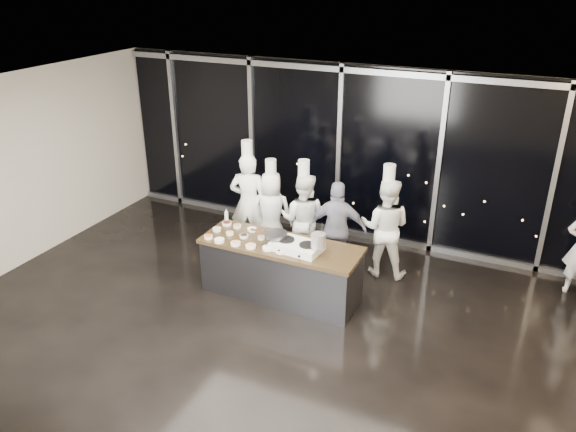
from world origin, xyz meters
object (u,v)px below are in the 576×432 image
object	(u,v)px
chef_left	(271,212)
chef_right	(385,227)
frying_pan	(276,234)
chef_center	(303,219)
demo_counter	(281,269)
guest	(337,229)
stove	(297,246)
stock_pot	(318,241)
chef_far_left	(249,202)

from	to	relation	value
chef_left	chef_right	distance (m)	2.03
frying_pan	chef_center	xyz separation A→B (m)	(-0.06, 1.18, -0.24)
demo_counter	chef_right	xyz separation A→B (m)	(1.25, 1.33, 0.40)
frying_pan	chef_left	bearing A→B (deg)	123.85
frying_pan	guest	world-z (taller)	guest
stove	chef_center	bearing A→B (deg)	114.11
stock_pot	chef_left	bearing A→B (deg)	135.94
stove	guest	distance (m)	1.11
demo_counter	chef_far_left	world-z (taller)	chef_far_left
stock_pot	guest	xyz separation A→B (m)	(-0.10, 1.11, -0.33)
demo_counter	stove	size ratio (longest dim) A/B	3.23
frying_pan	chef_far_left	xyz separation A→B (m)	(-1.12, 1.23, -0.14)
chef_center	chef_right	xyz separation A→B (m)	(1.36, 0.21, 0.03)
frying_pan	chef_right	size ratio (longest dim) A/B	0.32
guest	chef_far_left	bearing A→B (deg)	-18.64
frying_pan	demo_counter	bearing A→B (deg)	51.85
chef_right	chef_far_left	bearing A→B (deg)	-2.61
stock_pot	chef_left	world-z (taller)	chef_left
demo_counter	guest	xyz separation A→B (m)	(0.55, 0.99, 0.36)
demo_counter	frying_pan	distance (m)	0.62
stock_pot	chef_far_left	world-z (taller)	chef_far_left
chef_left	guest	xyz separation A→B (m)	(1.33, -0.28, 0.05)
stove	stock_pot	bearing A→B (deg)	-0.38
chef_center	guest	xyz separation A→B (m)	(0.66, -0.13, -0.01)
demo_counter	chef_left	bearing A→B (deg)	121.73
stove	guest	world-z (taller)	guest
demo_counter	stock_pot	world-z (taller)	stock_pot
chef_far_left	chef_left	bearing A→B (deg)	179.49
demo_counter	stove	world-z (taller)	stove
chef_far_left	chef_center	size ratio (longest dim) A/B	1.10
demo_counter	chef_center	xyz separation A→B (m)	(-0.11, 1.12, 0.37)
stock_pot	guest	size ratio (longest dim) A/B	0.13
chef_far_left	guest	size ratio (longest dim) A/B	1.25
chef_right	chef_center	bearing A→B (deg)	2.31
frying_pan	chef_left	distance (m)	1.54
demo_counter	chef_far_left	bearing A→B (deg)	135.29
demo_counter	chef_center	size ratio (longest dim) A/B	1.32
stock_pot	chef_far_left	distance (m)	2.25
chef_left	demo_counter	bearing A→B (deg)	104.65
frying_pan	guest	size ratio (longest dim) A/B	0.38
frying_pan	chef_far_left	size ratio (longest dim) A/B	0.30
stove	chef_far_left	world-z (taller)	chef_far_left
frying_pan	stock_pot	xyz separation A→B (m)	(0.71, -0.06, 0.08)
demo_counter	chef_left	size ratio (longest dim) A/B	1.42
stove	guest	size ratio (longest dim) A/B	0.47
chef_far_left	chef_right	world-z (taller)	chef_far_left
chef_far_left	chef_right	xyz separation A→B (m)	(2.43, 0.16, -0.07)
stock_pot	demo_counter	bearing A→B (deg)	169.34
chef_far_left	chef_center	xyz separation A→B (m)	(1.07, -0.05, -0.10)
demo_counter	frying_pan	world-z (taller)	frying_pan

